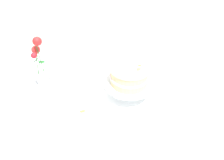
% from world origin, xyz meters
% --- Properties ---
extents(dining_table, '(1.40, 1.00, 0.74)m').
position_xyz_m(dining_table, '(0.00, -0.02, 0.65)').
color(dining_table, white).
rests_on(dining_table, ground).
extents(linen_napkin, '(0.36, 0.36, 0.00)m').
position_xyz_m(linen_napkin, '(0.17, 0.01, 0.74)').
color(linen_napkin, white).
rests_on(linen_napkin, dining_table).
extents(cake_stand, '(0.29, 0.29, 0.10)m').
position_xyz_m(cake_stand, '(0.17, 0.01, 0.82)').
color(cake_stand, silver).
rests_on(cake_stand, linen_napkin).
extents(layer_cake, '(0.23, 0.23, 0.13)m').
position_xyz_m(layer_cake, '(0.17, 0.01, 0.90)').
color(layer_cake, beige).
rests_on(layer_cake, cake_stand).
extents(flower_vase, '(0.11, 0.11, 0.33)m').
position_xyz_m(flower_vase, '(-0.39, 0.11, 0.86)').
color(flower_vase, silver).
rests_on(flower_vase, dining_table).
extents(loose_petal_0, '(0.04, 0.03, 0.00)m').
position_xyz_m(loose_petal_0, '(-0.10, -0.14, 0.74)').
color(loose_petal_0, yellow).
rests_on(loose_petal_0, dining_table).
extents(loose_petal_1, '(0.03, 0.04, 0.00)m').
position_xyz_m(loose_petal_1, '(0.37, 0.18, 0.74)').
color(loose_petal_1, pink).
rests_on(loose_petal_1, dining_table).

